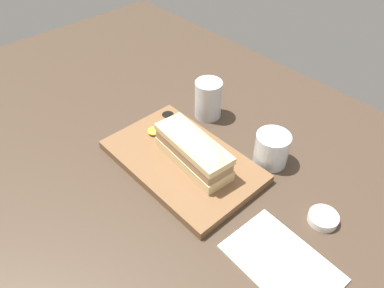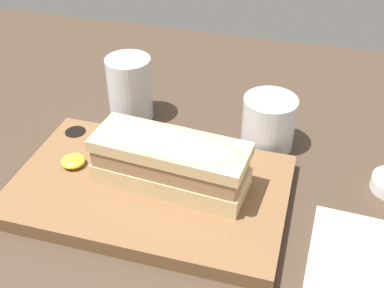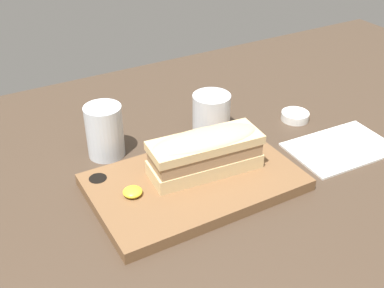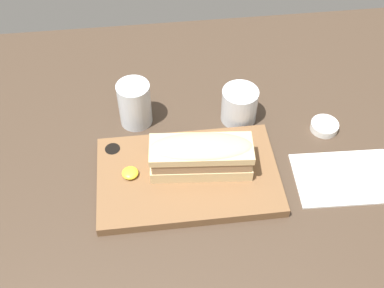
% 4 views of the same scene
% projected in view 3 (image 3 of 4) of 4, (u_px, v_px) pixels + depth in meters
% --- Properties ---
extents(dining_table, '(1.70, 0.97, 0.02)m').
position_uv_depth(dining_table, '(213.00, 178.00, 0.83)').
color(dining_table, '#423326').
rests_on(dining_table, ground).
extents(serving_board, '(0.33, 0.21, 0.02)m').
position_uv_depth(serving_board, '(194.00, 182.00, 0.78)').
color(serving_board, brown).
rests_on(serving_board, dining_table).
extents(sandwich, '(0.19, 0.08, 0.07)m').
position_uv_depth(sandwich, '(205.00, 151.00, 0.77)').
color(sandwich, '#DBBC84').
rests_on(sandwich, serving_board).
extents(mustard_dollop, '(0.03, 0.03, 0.01)m').
position_uv_depth(mustard_dollop, '(133.00, 192.00, 0.74)').
color(mustard_dollop, yellow).
rests_on(mustard_dollop, serving_board).
extents(water_glass, '(0.07, 0.07, 0.10)m').
position_uv_depth(water_glass, '(105.00, 134.00, 0.85)').
color(water_glass, silver).
rests_on(water_glass, dining_table).
extents(wine_glass, '(0.07, 0.07, 0.07)m').
position_uv_depth(wine_glass, '(211.00, 114.00, 0.93)').
color(wine_glass, silver).
rests_on(wine_glass, dining_table).
extents(napkin, '(0.19, 0.13, 0.00)m').
position_uv_depth(napkin, '(340.00, 148.00, 0.88)').
color(napkin, white).
rests_on(napkin, dining_table).
extents(condiment_dish, '(0.06, 0.06, 0.02)m').
position_uv_depth(condiment_dish, '(295.00, 116.00, 0.97)').
color(condiment_dish, white).
rests_on(condiment_dish, dining_table).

